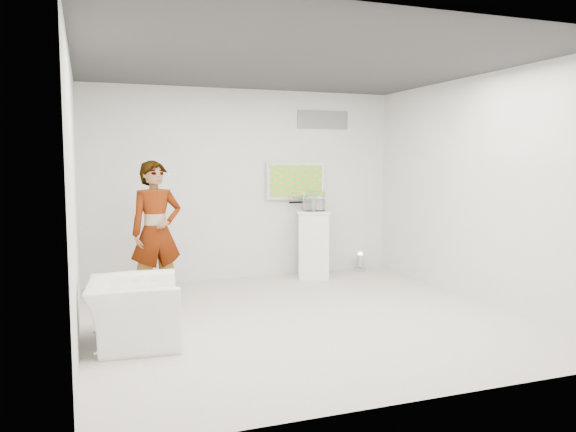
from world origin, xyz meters
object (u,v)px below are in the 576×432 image
at_px(tv, 295,181).
at_px(person, 156,232).
at_px(armchair, 134,312).
at_px(floor_uplight, 360,262).
at_px(pedestal, 313,244).

bearing_deg(tv, person, -155.14).
height_order(armchair, floor_uplight, armchair).
bearing_deg(armchair, pedestal, -46.10).
distance_m(person, floor_uplight, 3.72).
height_order(person, pedestal, person).
height_order(tv, floor_uplight, tv).
relative_size(person, armchair, 1.84).
bearing_deg(floor_uplight, pedestal, -168.14).
distance_m(armchair, pedestal, 3.85).
relative_size(person, pedestal, 1.74).
height_order(pedestal, floor_uplight, pedestal).
distance_m(tv, armchair, 4.11).
bearing_deg(armchair, tv, -40.62).
bearing_deg(person, floor_uplight, 4.02).
bearing_deg(pedestal, tv, 118.76).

